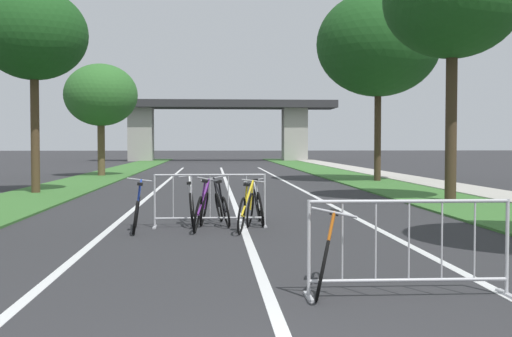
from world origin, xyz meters
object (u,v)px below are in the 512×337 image
object	(u,v)px
bicycle_orange_0	(325,257)
bicycle_purple_4	(201,210)
tree_left_cypress_far	(34,35)
tree_right_oak_near	(453,0)
crowd_barrier_nearest	(409,249)
bicycle_black_5	(222,207)
bicycle_silver_6	(259,205)
tree_left_oak_mid	(101,95)
tree_right_pine_near	(378,44)
bicycle_white_3	(192,205)
crowd_barrier_second	(210,201)
bicycle_yellow_1	(246,210)
bicycle_blue_2	(137,212)

from	to	relation	value
bicycle_orange_0	bicycle_purple_4	distance (m)	5.47
tree_left_cypress_far	tree_right_oak_near	xyz separation A→B (m)	(12.46, -3.75, 0.49)
crowd_barrier_nearest	bicycle_black_5	xyz separation A→B (m)	(-1.91, 6.41, -0.16)
bicycle_orange_0	bicycle_silver_6	xyz separation A→B (m)	(-0.31, 6.13, 0.00)
tree_left_cypress_far	tree_left_oak_mid	xyz separation A→B (m)	(0.21, 11.48, -1.10)
tree_left_cypress_far	tree_right_pine_near	size ratio (longest dim) A/B	0.82
bicycle_orange_0	bicycle_silver_6	size ratio (longest dim) A/B	1.02
tree_left_oak_mid	bicycle_silver_6	xyz separation A→B (m)	(6.50, -19.86, -3.68)
tree_right_pine_near	bicycle_black_5	size ratio (longest dim) A/B	4.99
bicycle_white_3	bicycle_black_5	distance (m)	0.64
crowd_barrier_second	bicycle_orange_0	distance (m)	5.79
bicycle_yellow_1	bicycle_orange_0	bearing A→B (deg)	-71.37
crowd_barrier_nearest	bicycle_silver_6	size ratio (longest dim) A/B	1.35
bicycle_blue_2	tree_right_pine_near	bearing A→B (deg)	55.95
tree_left_cypress_far	bicycle_silver_6	size ratio (longest dim) A/B	4.04
bicycle_white_3	tree_right_oak_near	bearing A→B (deg)	31.69
bicycle_blue_2	bicycle_purple_4	distance (m)	1.22
crowd_barrier_second	bicycle_purple_4	xyz separation A→B (m)	(-0.16, -0.37, -0.13)
tree_left_cypress_far	crowd_barrier_nearest	size ratio (longest dim) A/B	2.99
tree_right_oak_near	tree_right_pine_near	size ratio (longest dim) A/B	0.90
bicycle_orange_0	bicycle_blue_2	xyz separation A→B (m)	(-2.68, 5.17, -0.02)
crowd_barrier_second	bicycle_white_3	size ratio (longest dim) A/B	1.27
crowd_barrier_second	bicycle_yellow_1	bearing A→B (deg)	-40.17
bicycle_purple_4	bicycle_black_5	world-z (taller)	bicycle_purple_4
bicycle_orange_0	bicycle_black_5	size ratio (longest dim) A/B	1.03
tree_right_pine_near	bicycle_blue_2	size ratio (longest dim) A/B	4.73
crowd_barrier_second	bicycle_silver_6	world-z (taller)	crowd_barrier_second
bicycle_orange_0	bicycle_white_3	bearing A→B (deg)	-62.86
tree_right_pine_near	bicycle_orange_0	bearing A→B (deg)	-105.93
bicycle_silver_6	bicycle_black_5	bearing A→B (deg)	-172.12
tree_right_oak_near	bicycle_white_3	bearing A→B (deg)	-147.36
tree_right_oak_near	bicycle_blue_2	size ratio (longest dim) A/B	4.25
bicycle_silver_6	bicycle_purple_4	bearing A→B (deg)	-143.02
crowd_barrier_second	bicycle_black_5	world-z (taller)	crowd_barrier_second
bicycle_blue_2	tree_left_oak_mid	bearing A→B (deg)	96.29
bicycle_black_5	bicycle_purple_4	bearing A→B (deg)	-125.05
bicycle_orange_0	bicycle_blue_2	world-z (taller)	bicycle_orange_0
bicycle_silver_6	crowd_barrier_second	bearing A→B (deg)	-153.32
bicycle_yellow_1	bicycle_silver_6	xyz separation A→B (m)	(0.31, 1.08, -0.00)
tree_right_oak_near	bicycle_orange_0	xyz separation A→B (m)	(-5.45, -10.76, -5.27)
crowd_barrier_nearest	bicycle_yellow_1	world-z (taller)	crowd_barrier_nearest
tree_right_pine_near	bicycle_silver_6	xyz separation A→B (m)	(-6.15, -14.33, -5.52)
bicycle_yellow_1	bicycle_blue_2	xyz separation A→B (m)	(-2.06, 0.12, -0.03)
tree_left_oak_mid	bicycle_blue_2	bearing A→B (deg)	-78.80
tree_right_oak_near	tree_right_pine_near	world-z (taller)	tree_right_pine_near
tree_left_oak_mid	tree_right_oak_near	xyz separation A→B (m)	(12.25, -15.23, 1.59)
crowd_barrier_nearest	bicycle_white_3	bearing A→B (deg)	110.96
bicycle_orange_0	bicycle_silver_6	bearing A→B (deg)	-75.15
crowd_barrier_second	tree_right_pine_near	bearing A→B (deg)	64.27
crowd_barrier_second	bicycle_white_3	bearing A→B (deg)	123.68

